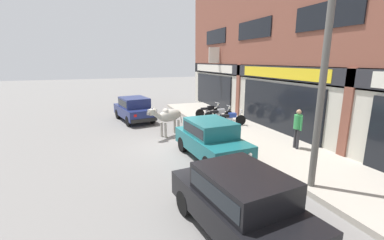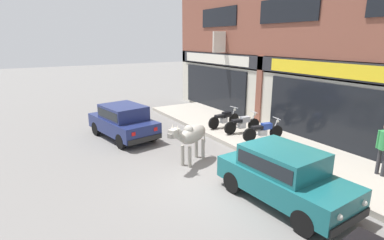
{
  "view_description": "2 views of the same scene",
  "coord_description": "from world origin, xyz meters",
  "px_view_note": "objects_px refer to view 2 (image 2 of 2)",
  "views": [
    {
      "loc": [
        10.41,
        -3.01,
        3.65
      ],
      "look_at": [
        -0.42,
        1.0,
        0.95
      ],
      "focal_mm": 24.0,
      "sensor_mm": 36.0,
      "label": 1
    },
    {
      "loc": [
        6.84,
        -4.76,
        4.13
      ],
      "look_at": [
        -2.83,
        1.0,
        1.1
      ],
      "focal_mm": 28.0,
      "sensor_mm": 36.0,
      "label": 2
    }
  ],
  "objects_px": {
    "motorcycle_1": "(242,124)",
    "motorcycle_2": "(263,131)",
    "cow": "(191,135)",
    "car_2": "(284,173)",
    "motorcycle_0": "(224,119)",
    "car_0": "(123,120)"
  },
  "relations": [
    {
      "from": "cow",
      "to": "car_0",
      "type": "bearing_deg",
      "value": -163.49
    },
    {
      "from": "cow",
      "to": "motorcycle_1",
      "type": "distance_m",
      "value": 3.75
    },
    {
      "from": "motorcycle_2",
      "to": "car_0",
      "type": "bearing_deg",
      "value": -128.14
    },
    {
      "from": "motorcycle_1",
      "to": "motorcycle_2",
      "type": "bearing_deg",
      "value": 2.32
    },
    {
      "from": "motorcycle_0",
      "to": "motorcycle_2",
      "type": "bearing_deg",
      "value": 4.9
    },
    {
      "from": "cow",
      "to": "car_0",
      "type": "relative_size",
      "value": 0.52
    },
    {
      "from": "cow",
      "to": "car_0",
      "type": "distance_m",
      "value": 3.98
    },
    {
      "from": "motorcycle_2",
      "to": "motorcycle_0",
      "type": "bearing_deg",
      "value": -175.1
    },
    {
      "from": "car_2",
      "to": "motorcycle_0",
      "type": "relative_size",
      "value": 2.03
    },
    {
      "from": "cow",
      "to": "motorcycle_2",
      "type": "height_order",
      "value": "cow"
    },
    {
      "from": "car_2",
      "to": "motorcycle_1",
      "type": "relative_size",
      "value": 2.03
    },
    {
      "from": "cow",
      "to": "motorcycle_2",
      "type": "distance_m",
      "value": 3.52
    },
    {
      "from": "motorcycle_0",
      "to": "car_0",
      "type": "bearing_deg",
      "value": -106.08
    },
    {
      "from": "car_2",
      "to": "motorcycle_1",
      "type": "height_order",
      "value": "car_2"
    },
    {
      "from": "cow",
      "to": "motorcycle_2",
      "type": "xyz_separation_m",
      "value": [
        -0.19,
        3.49,
        -0.45
      ]
    },
    {
      "from": "car_2",
      "to": "motorcycle_0",
      "type": "bearing_deg",
      "value": 156.69
    },
    {
      "from": "motorcycle_1",
      "to": "car_0",
      "type": "bearing_deg",
      "value": -117.59
    },
    {
      "from": "cow",
      "to": "car_0",
      "type": "height_order",
      "value": "cow"
    },
    {
      "from": "car_0",
      "to": "cow",
      "type": "bearing_deg",
      "value": 16.51
    },
    {
      "from": "motorcycle_1",
      "to": "motorcycle_2",
      "type": "xyz_separation_m",
      "value": [
        1.24,
        0.05,
        0.0
      ]
    },
    {
      "from": "cow",
      "to": "car_2",
      "type": "relative_size",
      "value": 0.54
    },
    {
      "from": "motorcycle_0",
      "to": "motorcycle_2",
      "type": "xyz_separation_m",
      "value": [
        2.36,
        0.2,
        0.0
      ]
    }
  ]
}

